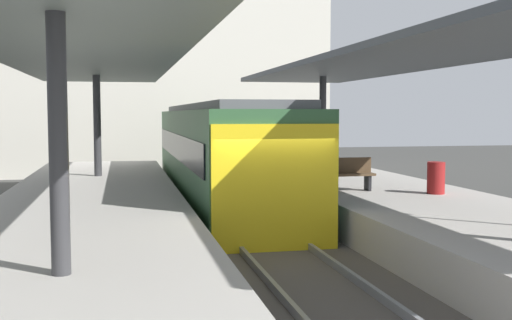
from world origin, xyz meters
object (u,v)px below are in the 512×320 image
commuter_train (220,154)px  litter_bin (436,178)px  platform_bench (347,173)px  passenger_near_bench (304,149)px

commuter_train → litter_bin: bearing=-48.4°
commuter_train → platform_bench: bearing=-57.3°
platform_bench → litter_bin: (1.97, -1.05, -0.06)m
litter_bin → passenger_near_bench: size_ratio=0.48×
commuter_train → platform_bench: (2.69, -4.19, -0.26)m
commuter_train → litter_bin: (4.66, -5.24, -0.33)m
platform_bench → passenger_near_bench: size_ratio=0.83×
commuter_train → litter_bin: commuter_train is taller
platform_bench → litter_bin: 2.23m
platform_bench → litter_bin: platform_bench is taller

